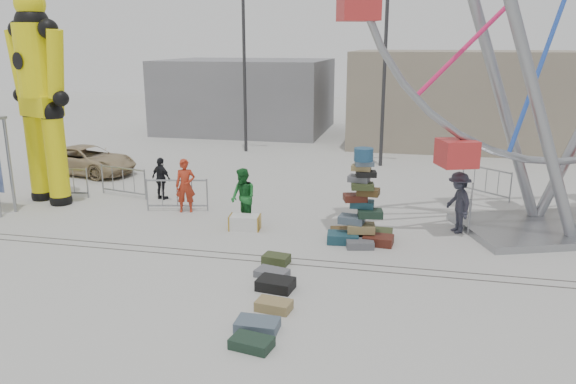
% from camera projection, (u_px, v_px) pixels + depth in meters
% --- Properties ---
extents(ground, '(90.00, 90.00, 0.00)m').
position_uv_depth(ground, '(227.00, 268.00, 14.01)').
color(ground, '#9E9E99').
rests_on(ground, ground).
extents(track_line_near, '(40.00, 0.04, 0.01)m').
position_uv_depth(track_line_near, '(234.00, 259.00, 14.57)').
color(track_line_near, '#47443F').
rests_on(track_line_near, ground).
extents(track_line_far, '(40.00, 0.04, 0.01)m').
position_uv_depth(track_line_far, '(239.00, 254.00, 14.95)').
color(track_line_far, '#47443F').
rests_on(track_line_far, ground).
extents(building_right, '(12.00, 8.00, 5.00)m').
position_uv_depth(building_right, '(464.00, 98.00, 30.74)').
color(building_right, gray).
rests_on(building_right, ground).
extents(building_left, '(10.00, 8.00, 4.40)m').
position_uv_depth(building_left, '(247.00, 95.00, 35.44)').
color(building_left, gray).
rests_on(building_left, ground).
extents(lamp_post_right, '(1.41, 0.25, 8.00)m').
position_uv_depth(lamp_post_right, '(387.00, 65.00, 24.45)').
color(lamp_post_right, '#2D2D30').
rests_on(lamp_post_right, ground).
extents(lamp_post_left, '(1.41, 0.25, 8.00)m').
position_uv_depth(lamp_post_left, '(246.00, 62.00, 27.81)').
color(lamp_post_left, '#2D2D30').
rests_on(lamp_post_left, ground).
extents(suitcase_tower, '(1.88, 1.68, 2.68)m').
position_uv_depth(suitcase_tower, '(361.00, 216.00, 15.74)').
color(suitcase_tower, '#1C4554').
rests_on(suitcase_tower, ground).
extents(crash_test_dummy, '(2.89, 1.54, 7.39)m').
position_uv_depth(crash_test_dummy, '(40.00, 90.00, 18.86)').
color(crash_test_dummy, black).
rests_on(crash_test_dummy, ground).
extents(steamer_trunk, '(0.97, 0.63, 0.43)m').
position_uv_depth(steamer_trunk, '(245.00, 222.00, 16.87)').
color(steamer_trunk, silver).
rests_on(steamer_trunk, ground).
extents(row_case_0, '(0.72, 0.55, 0.23)m').
position_uv_depth(row_case_0, '(276.00, 259.00, 14.28)').
color(row_case_0, '#384321').
rests_on(row_case_0, ground).
extents(row_case_1, '(0.87, 0.67, 0.17)m').
position_uv_depth(row_case_1, '(272.00, 273.00, 13.50)').
color(row_case_1, slate).
rests_on(row_case_1, ground).
extents(row_case_2, '(0.89, 0.69, 0.25)m').
position_uv_depth(row_case_2, '(276.00, 284.00, 12.79)').
color(row_case_2, black).
rests_on(row_case_2, ground).
extents(row_case_3, '(0.79, 0.55, 0.22)m').
position_uv_depth(row_case_3, '(274.00, 305.00, 11.79)').
color(row_case_3, '#9A824E').
rests_on(row_case_3, ground).
extents(row_case_4, '(0.85, 0.54, 0.21)m').
position_uv_depth(row_case_4, '(257.00, 325.00, 10.99)').
color(row_case_4, '#4E5F70').
rests_on(row_case_4, ground).
extents(row_case_5, '(0.85, 0.62, 0.20)m').
position_uv_depth(row_case_5, '(252.00, 343.00, 10.34)').
color(row_case_5, '#1C3225').
rests_on(row_case_5, ground).
extents(barricade_dummy_a, '(1.99, 0.41, 1.10)m').
position_uv_depth(barricade_dummy_a, '(60.00, 183.00, 20.26)').
color(barricade_dummy_a, gray).
rests_on(barricade_dummy_a, ground).
extents(barricade_dummy_b, '(1.97, 0.55, 1.10)m').
position_uv_depth(barricade_dummy_b, '(123.00, 182.00, 20.40)').
color(barricade_dummy_b, gray).
rests_on(barricade_dummy_b, ground).
extents(barricade_dummy_c, '(1.98, 0.52, 1.10)m').
position_uv_depth(barricade_dummy_c, '(177.00, 195.00, 18.62)').
color(barricade_dummy_c, gray).
rests_on(barricade_dummy_c, ground).
extents(barricade_wheel_front, '(0.34, 2.00, 1.10)m').
position_uv_depth(barricade_wheel_front, '(470.00, 208.00, 17.20)').
color(barricade_wheel_front, gray).
rests_on(barricade_wheel_front, ground).
extents(barricade_wheel_back, '(1.57, 1.39, 1.10)m').
position_uv_depth(barricade_wheel_back, '(486.00, 182.00, 20.32)').
color(barricade_wheel_back, gray).
rests_on(barricade_wheel_back, ground).
extents(pedestrian_red, '(0.75, 0.61, 1.78)m').
position_uv_depth(pedestrian_red, '(185.00, 186.00, 18.45)').
color(pedestrian_red, '#A62D17').
rests_on(pedestrian_red, ground).
extents(pedestrian_green, '(1.09, 1.08, 1.78)m').
position_uv_depth(pedestrian_green, '(243.00, 197.00, 17.06)').
color(pedestrian_green, '#186125').
rests_on(pedestrian_green, ground).
extents(pedestrian_black, '(0.96, 0.69, 1.52)m').
position_uv_depth(pedestrian_black, '(161.00, 179.00, 19.97)').
color(pedestrian_black, black).
rests_on(pedestrian_black, ground).
extents(pedestrian_grey, '(1.07, 1.35, 1.83)m').
position_uv_depth(pedestrian_grey, '(458.00, 202.00, 16.45)').
color(pedestrian_grey, '#272834').
rests_on(pedestrian_grey, ground).
extents(parked_suv, '(4.59, 2.79, 1.19)m').
position_uv_depth(parked_suv, '(88.00, 160.00, 23.90)').
color(parked_suv, tan).
rests_on(parked_suv, ground).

